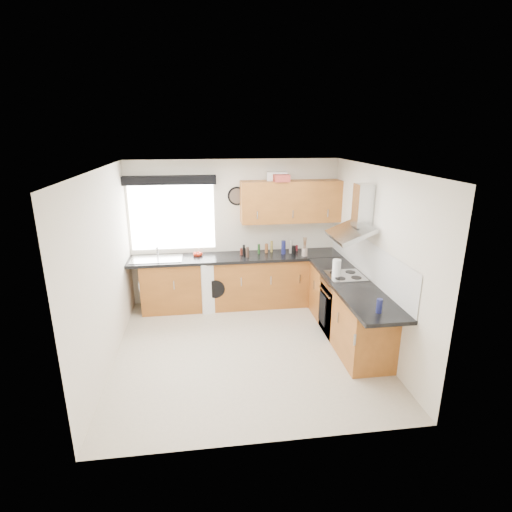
{
  "coord_description": "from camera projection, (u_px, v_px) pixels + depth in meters",
  "views": [
    {
      "loc": [
        -0.54,
        -4.96,
        2.94
      ],
      "look_at": [
        0.25,
        0.85,
        1.1
      ],
      "focal_mm": 28.0,
      "sensor_mm": 36.0,
      "label": 1
    }
  ],
  "objects": [
    {
      "name": "extractor_hood",
      "position": [
        356.0,
        218.0,
        5.6
      ],
      "size": [
        0.52,
        0.78,
        0.66
      ],
      "primitive_type": null,
      "color": "#ACAFB2",
      "rests_on": "wall_right"
    },
    {
      "name": "casserole",
      "position": [
        277.0,
        176.0,
        6.7
      ],
      "size": [
        0.37,
        0.28,
        0.14
      ],
      "primitive_type": "cube",
      "rotation": [
        0.0,
        0.0,
        -0.12
      ],
      "color": "white",
      "rests_on": "upper_cabinets"
    },
    {
      "name": "base_cab_right",
      "position": [
        347.0,
        310.0,
        5.85
      ],
      "size": [
        0.58,
        2.1,
        0.86
      ],
      "primitive_type": "cube",
      "color": "brown",
      "rests_on": "ground_plane"
    },
    {
      "name": "jar_7",
      "position": [
        244.0,
        250.0,
        6.78
      ],
      "size": [
        0.04,
        0.04,
        0.19
      ],
      "primitive_type": "cylinder",
      "color": "black",
      "rests_on": "worktop_back"
    },
    {
      "name": "upper_cabinets",
      "position": [
        291.0,
        201.0,
        6.76
      ],
      "size": [
        1.7,
        0.35,
        0.7
      ],
      "primitive_type": "cube",
      "color": "brown",
      "rests_on": "wall_back"
    },
    {
      "name": "ground_plane",
      "position": [
        247.0,
        349.0,
        5.64
      ],
      "size": [
        3.6,
        3.6,
        0.0
      ],
      "primitive_type": "plane",
      "color": "beige"
    },
    {
      "name": "jar_10",
      "position": [
        272.0,
        247.0,
        6.98
      ],
      "size": [
        0.04,
        0.04,
        0.2
      ],
      "primitive_type": "cylinder",
      "color": "olive",
      "rests_on": "worktop_back"
    },
    {
      "name": "utensil_pot",
      "position": [
        305.0,
        252.0,
        6.77
      ],
      "size": [
        0.1,
        0.1,
        0.13
      ],
      "primitive_type": "cylinder",
      "rotation": [
        0.0,
        0.0,
        -0.05
      ],
      "color": "gray",
      "rests_on": "worktop_back"
    },
    {
      "name": "kitchen_roll",
      "position": [
        337.0,
        268.0,
        5.77
      ],
      "size": [
        0.13,
        0.13,
        0.26
      ],
      "primitive_type": "cylinder",
      "rotation": [
        0.0,
        0.0,
        0.1
      ],
      "color": "white",
      "rests_on": "worktop_right"
    },
    {
      "name": "wall_clock",
      "position": [
        237.0,
        196.0,
        6.77
      ],
      "size": [
        0.32,
        0.04,
        0.32
      ],
      "primitive_type": "cylinder",
      "rotation": [
        1.57,
        0.0,
        0.0
      ],
      "color": "black",
      "rests_on": "wall_back"
    },
    {
      "name": "jar_3",
      "position": [
        283.0,
        247.0,
        6.98
      ],
      "size": [
        0.05,
        0.05,
        0.18
      ],
      "primitive_type": "cylinder",
      "color": "navy",
      "rests_on": "worktop_back"
    },
    {
      "name": "wall_right",
      "position": [
        375.0,
        259.0,
        5.5
      ],
      "size": [
        0.02,
        3.6,
        2.5
      ],
      "primitive_type": "cube",
      "color": "silver",
      "rests_on": "ground_plane"
    },
    {
      "name": "wall_back",
      "position": [
        235.0,
        232.0,
        6.97
      ],
      "size": [
        3.6,
        0.02,
        2.5
      ],
      "primitive_type": "cube",
      "color": "silver",
      "rests_on": "ground_plane"
    },
    {
      "name": "jar_11",
      "position": [
        259.0,
        249.0,
        6.89
      ],
      "size": [
        0.04,
        0.04,
        0.17
      ],
      "primitive_type": "cylinder",
      "color": "#1A4017",
      "rests_on": "worktop_back"
    },
    {
      "name": "jar_5",
      "position": [
        247.0,
        252.0,
        6.69
      ],
      "size": [
        0.05,
        0.05,
        0.18
      ],
      "primitive_type": "cylinder",
      "color": "#38271F",
      "rests_on": "worktop_back"
    },
    {
      "name": "window",
      "position": [
        172.0,
        217.0,
        6.74
      ],
      "size": [
        1.4,
        0.02,
        1.1
      ],
      "primitive_type": "cube",
      "color": "white",
      "rests_on": "wall_back"
    },
    {
      "name": "jar_4",
      "position": [
        291.0,
        247.0,
        6.91
      ],
      "size": [
        0.06,
        0.06,
        0.23
      ],
      "primitive_type": "cylinder",
      "color": "#9D9286",
      "rests_on": "worktop_back"
    },
    {
      "name": "jar_1",
      "position": [
        266.0,
        248.0,
        6.95
      ],
      "size": [
        0.05,
        0.05,
        0.16
      ],
      "primitive_type": "cylinder",
      "color": "brown",
      "rests_on": "worktop_back"
    },
    {
      "name": "worktop_right",
      "position": [
        353.0,
        285.0,
        5.57
      ],
      "size": [
        0.62,
        2.42,
        0.05
      ],
      "primitive_type": "cube",
      "color": "black",
      "rests_on": "base_cab_right"
    },
    {
      "name": "jar_2",
      "position": [
        244.0,
        252.0,
        6.75
      ],
      "size": [
        0.06,
        0.06,
        0.14
      ],
      "primitive_type": "cylinder",
      "color": "black",
      "rests_on": "worktop_back"
    },
    {
      "name": "tomato_cluster",
      "position": [
        198.0,
        254.0,
        6.78
      ],
      "size": [
        0.17,
        0.17,
        0.07
      ],
      "primitive_type": null,
      "rotation": [
        0.0,
        0.0,
        -0.17
      ],
      "color": "red",
      "rests_on": "worktop_back"
    },
    {
      "name": "wall_left",
      "position": [
        104.0,
        271.0,
        5.04
      ],
      "size": [
        0.02,
        3.6,
        2.5
      ],
      "primitive_type": "cube",
      "color": "silver",
      "rests_on": "ground_plane"
    },
    {
      "name": "bottle_0",
      "position": [
        379.0,
        306.0,
        4.64
      ],
      "size": [
        0.07,
        0.07,
        0.17
      ],
      "primitive_type": "cylinder",
      "color": "#171B4F",
      "rests_on": "worktop_right"
    },
    {
      "name": "sink",
      "position": [
        156.0,
        257.0,
        6.61
      ],
      "size": [
        0.84,
        0.46,
        0.1
      ],
      "primitive_type": null,
      "color": "#ACAFB2",
      "rests_on": "worktop_back"
    },
    {
      "name": "wall_front",
      "position": [
        268.0,
        329.0,
        3.57
      ],
      "size": [
        3.6,
        0.02,
        2.5
      ],
      "primitive_type": "cube",
      "color": "silver",
      "rests_on": "ground_plane"
    },
    {
      "name": "base_cab_corner",
      "position": [
        320.0,
        278.0,
        7.12
      ],
      "size": [
        0.6,
        0.6,
        0.86
      ],
      "primitive_type": "cube",
      "color": "brown",
      "rests_on": "ground_plane"
    },
    {
      "name": "window_blind",
      "position": [
        170.0,
        180.0,
        6.46
      ],
      "size": [
        1.5,
        0.18,
        0.14
      ],
      "primitive_type": "cube",
      "color": "black",
      "rests_on": "wall_back"
    },
    {
      "name": "jar_6",
      "position": [
        294.0,
        250.0,
        6.84
      ],
      "size": [
        0.07,
        0.07,
        0.16
      ],
      "primitive_type": "cylinder",
      "color": "black",
      "rests_on": "worktop_back"
    },
    {
      "name": "ceiling",
      "position": [
        245.0,
        169.0,
        4.89
      ],
      "size": [
        3.6,
        3.6,
        0.02
      ],
      "primitive_type": "cube",
      "color": "white",
      "rests_on": "wall_back"
    },
    {
      "name": "jar_8",
      "position": [
        297.0,
        248.0,
        7.07
      ],
      "size": [
        0.04,
        0.04,
        0.1
      ],
      "primitive_type": "cylinder",
      "color": "maroon",
      "rests_on": "worktop_back"
    },
    {
      "name": "splashback",
      "position": [
        366.0,
        258.0,
        5.8
      ],
      "size": [
        0.01,
        3.0,
        0.54
      ],
      "primitive_type": "cube",
      "color": "white",
      "rests_on": "wall_right"
    },
    {
      "name": "oven",
      "position": [
        343.0,
        306.0,
        5.99
      ],
      "size": [
        0.56,
        0.58,
        0.85
      ],
      "primitive_type": "cube",
      "color": "black",
      "rests_on": "ground_plane"
    },
    {
      "name": "jar_0",
      "position": [
        283.0,
        247.0,
        6.87
      ],
      "size": [
        0.08,
        0.08,
        0.23
      ],
      "primitive_type": "cylinder",
      "color": "#151849",
      "rests_on": "worktop_back"
    },
    {
      "name": "storage_box",
      "position": [
        281.0,
        178.0,
        6.52
      ],
      "size": [
        0.26,
        0.22,
        0.11
      ],
      "primitive_type": "cube",
      "rotation": [
        0.0,
        0.0,
        0.04
      ],
      "color": "#9E342B",
      "rests_on": "upper_cabinets"
    },
    {
      "name": "jar_9",
      "position": [
        242.0,
        251.0,
        6.84
      ],
      "size": [
        0.06,
        0.06,
        0.11
      ],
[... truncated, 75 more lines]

